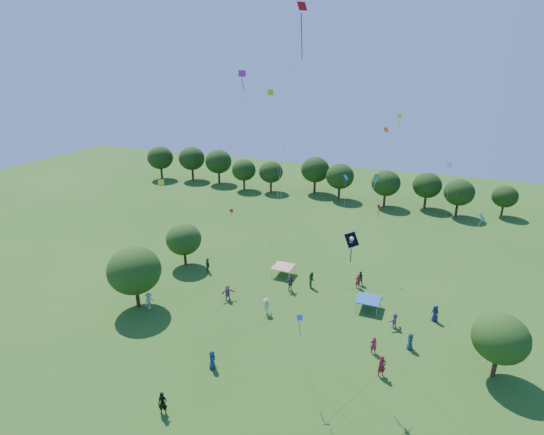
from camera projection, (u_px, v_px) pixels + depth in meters
The scene contains 35 objects.
near_tree_west at pixel (134, 270), 40.56m from camera, with size 5.11×5.11×6.28m.
near_tree_north at pixel (184, 239), 49.44m from camera, with size 4.12×4.12×5.15m.
near_tree_east at pixel (501, 338), 31.46m from camera, with size 4.10×4.10×5.28m.
treeline at pixel (352, 177), 73.07m from camera, with size 88.01×8.77×6.77m.
tent_red_stripe at pixel (283, 267), 47.75m from camera, with size 2.20×2.20×1.10m.
tent_blue at pixel (368, 299), 41.18m from camera, with size 2.20×2.20×1.10m.
man_in_black at pixel (163, 404), 28.85m from camera, with size 0.64×0.41×1.73m, color black.
crowd_person_0 at pixel (435, 313), 39.33m from camera, with size 0.80×0.43×1.62m, color #1A1D4D.
crowd_person_1 at pixel (382, 366), 32.32m from camera, with size 0.68×0.44×1.83m, color maroon.
crowd_person_2 at pixel (312, 279), 45.23m from camera, with size 0.89×0.48×1.81m, color #2F652B.
crowd_person_3 at pixel (266, 306), 40.44m from camera, with size 1.06×0.48×1.62m, color #C3B79C.
crowd_person_4 at pixel (208, 265), 48.50m from camera, with size 1.01×0.46×1.72m, color #443C36.
crowd_person_5 at pixel (228, 292), 42.86m from camera, with size 1.52×0.54×1.62m, color #95577D.
crowd_person_6 at pixel (212, 359), 33.23m from camera, with size 0.79×0.43×1.60m, color navy.
crowd_person_7 at pixel (358, 281), 45.13m from camera, with size 0.61×0.39×1.63m, color #9F1D3C.
crowd_person_8 at pixel (360, 278), 45.82m from camera, with size 0.77×0.41×1.55m, color #254F22.
crowd_person_9 at pixel (149, 301), 41.28m from camera, with size 1.11×0.50×1.69m, color #BDB197.
crowd_person_10 at pixel (290, 284), 44.41m from camera, with size 1.06×0.48×1.80m, color #423835.
crowd_person_11 at pixel (394, 320), 38.37m from camera, with size 1.41×0.50×1.51m, color #A663A9.
crowd_person_12 at pixel (410, 341), 35.45m from camera, with size 0.76×0.41×1.53m, color navy.
crowd_person_13 at pixel (373, 345), 34.96m from camera, with size 0.59×0.38×1.57m, color maroon.
pirate_kite at pixel (350, 242), 30.21m from camera, with size 3.96×1.27×9.97m.
red_high_kite at pixel (292, 88), 30.41m from camera, with size 2.66×2.99×25.29m.
small_kite_0 at pixel (372, 220), 46.39m from camera, with size 2.98×4.94×6.69m.
small_kite_1 at pixel (374, 167), 43.48m from camera, with size 3.27×4.17×15.21m.
small_kite_2 at pixel (276, 149), 38.48m from camera, with size 2.15×1.18×19.17m.
small_kite_3 at pixel (371, 194), 45.65m from camera, with size 2.21×4.84×10.06m.
small_kite_4 at pixel (311, 328), 30.14m from camera, with size 4.56×3.33×4.80m.
small_kite_5 at pixel (253, 140), 34.03m from camera, with size 2.64×2.76×20.84m.
small_kite_6 at pixel (448, 192), 38.05m from camera, with size 1.13×4.03×13.04m.
small_kite_7 at pixel (345, 192), 45.70m from camera, with size 1.11×3.97×9.98m.
small_kite_8 at pixel (229, 221), 46.70m from camera, with size 1.90×0.35×6.36m.
small_kite_9 at pixel (381, 167), 40.80m from camera, with size 4.65×0.35×16.95m.
small_kite_10 at pixel (172, 197), 45.27m from camera, with size 5.71×2.88×9.77m.
small_kite_11 at pixel (453, 262), 26.40m from camera, with size 4.11×4.69×13.39m.
Camera 1 is at (11.84, -15.61, 22.71)m, focal length 28.00 mm.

